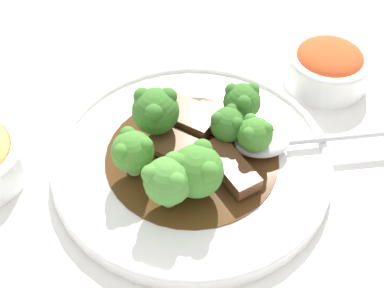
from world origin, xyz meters
TOP-DOWN VIEW (x-y plane):
  - ground_plane at (0.00, 0.00)m, footprint 4.00×4.00m
  - main_plate at (0.00, 0.00)m, footprint 0.29×0.29m
  - beef_strip_0 at (-0.01, -0.04)m, footprint 0.07×0.07m
  - beef_strip_1 at (0.04, 0.03)m, footprint 0.05×0.08m
  - beef_strip_2 at (-0.00, 0.02)m, footprint 0.05×0.07m
  - beef_strip_3 at (0.05, -0.01)m, footprint 0.04×0.05m
  - broccoli_floret_0 at (-0.06, 0.00)m, footprint 0.05×0.05m
  - broccoli_floret_1 at (-0.04, 0.05)m, footprint 0.04×0.04m
  - broccoli_floret_2 at (0.02, 0.04)m, footprint 0.05×0.05m
  - broccoli_floret_3 at (0.03, -0.03)m, footprint 0.04×0.04m
  - broccoli_floret_4 at (0.02, -0.06)m, footprint 0.04×0.04m
  - broccoli_floret_5 at (0.06, -0.03)m, footprint 0.04×0.04m
  - broccoli_floret_6 at (-0.04, -0.02)m, footprint 0.05×0.05m
  - serving_spoon at (0.04, -0.08)m, footprint 0.12×0.20m
  - side_bowl_kimchi at (0.18, -0.10)m, footprint 0.10×0.10m

SIDE VIEW (x-z plane):
  - ground_plane at x=0.00m, z-range 0.00..0.00m
  - main_plate at x=0.00m, z-range 0.00..0.02m
  - beef_strip_2 at x=0.00m, z-range 0.02..0.03m
  - beef_strip_3 at x=0.05m, z-range 0.02..0.03m
  - side_bowl_kimchi at x=0.18m, z-range 0.00..0.05m
  - serving_spoon at x=0.04m, z-range 0.02..0.03m
  - beef_strip_1 at x=0.04m, z-range 0.02..0.03m
  - beef_strip_0 at x=-0.01m, z-range 0.02..0.03m
  - broccoli_floret_3 at x=0.03m, z-range 0.02..0.07m
  - broccoli_floret_4 at x=0.02m, z-range 0.02..0.07m
  - broccoli_floret_1 at x=-0.04m, z-range 0.02..0.07m
  - broccoli_floret_6 at x=-0.04m, z-range 0.02..0.08m
  - broccoli_floret_5 at x=0.06m, z-range 0.02..0.07m
  - broccoli_floret_0 at x=-0.06m, z-range 0.02..0.08m
  - broccoli_floret_2 at x=0.02m, z-range 0.02..0.08m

